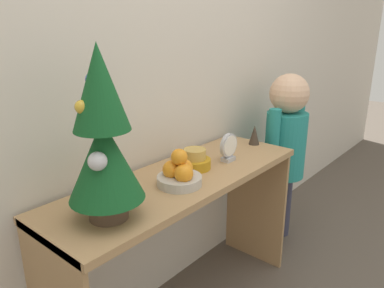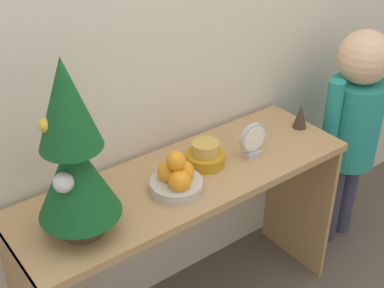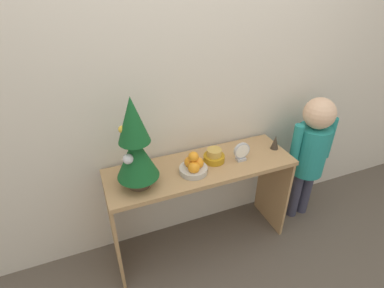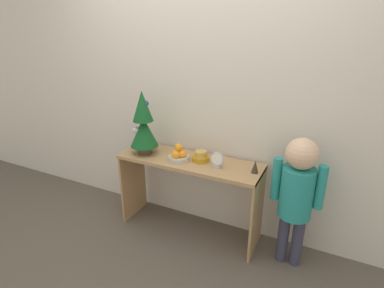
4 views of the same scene
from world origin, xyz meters
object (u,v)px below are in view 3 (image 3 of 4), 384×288
object	(u,v)px
mini_tree	(135,146)
singing_bowl	(214,156)
desk_clock	(242,152)
figurine	(275,142)
child_figure	(311,147)
fruit_bowl	(194,166)

from	to	relation	value
mini_tree	singing_bowl	world-z (taller)	mini_tree
mini_tree	desk_clock	bearing A→B (deg)	0.42
figurine	singing_bowl	bearing A→B (deg)	177.72
figurine	desk_clock	bearing A→B (deg)	-171.88
desk_clock	figurine	size ratio (longest dim) A/B	1.28
singing_bowl	child_figure	world-z (taller)	child_figure
fruit_bowl	desk_clock	world-z (taller)	fruit_bowl
singing_bowl	desk_clock	xyz separation A→B (m)	(0.17, -0.06, 0.03)
mini_tree	fruit_bowl	xyz separation A→B (m)	(0.35, -0.00, -0.23)
singing_bowl	child_figure	distance (m)	0.81
figurine	fruit_bowl	bearing A→B (deg)	-175.71
mini_tree	figurine	world-z (taller)	mini_tree
mini_tree	singing_bowl	bearing A→B (deg)	7.21
child_figure	desk_clock	bearing A→B (deg)	-178.21
mini_tree	desk_clock	size ratio (longest dim) A/B	4.24
mini_tree	child_figure	world-z (taller)	mini_tree
fruit_bowl	child_figure	distance (m)	0.98
mini_tree	child_figure	size ratio (longest dim) A/B	0.54
mini_tree	figurine	bearing A→B (deg)	2.74
fruit_bowl	figurine	bearing A→B (deg)	4.29
singing_bowl	child_figure	size ratio (longest dim) A/B	0.13
singing_bowl	figurine	xyz separation A→B (m)	(0.47, -0.02, 0.01)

